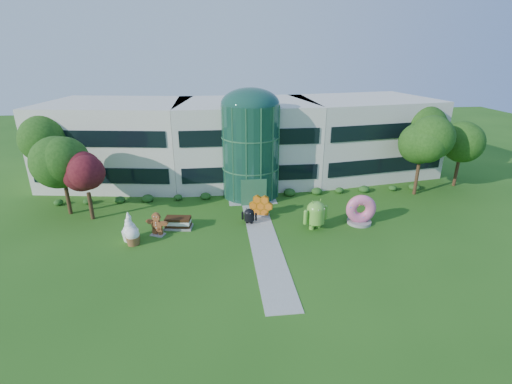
{
  "coord_description": "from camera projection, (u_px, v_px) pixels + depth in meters",
  "views": [
    {
      "loc": [
        -3.88,
        -25.85,
        15.08
      ],
      "look_at": [
        -0.12,
        6.0,
        2.6
      ],
      "focal_mm": 26.0,
      "sensor_mm": 36.0,
      "label": 1
    }
  ],
  "objects": [
    {
      "name": "android_green",
      "position": [
        316.0,
        213.0,
        32.7
      ],
      "size": [
        3.14,
        2.65,
        3.02
      ],
      "primitive_type": null,
      "rotation": [
        0.0,
        0.0,
        0.39
      ],
      "color": "#65AF38",
      "rests_on": "ground"
    },
    {
      "name": "android_black",
      "position": [
        249.0,
        215.0,
        33.81
      ],
      "size": [
        1.75,
        1.44,
        1.71
      ],
      "primitive_type": null,
      "rotation": [
        0.0,
        0.0,
        -0.32
      ],
      "color": "black",
      "rests_on": "ground"
    },
    {
      "name": "walkway",
      "position": [
        263.0,
        237.0,
        31.66
      ],
      "size": [
        2.4,
        20.0,
        0.04
      ],
      "primitive_type": "cube",
      "color": "#9E9E93",
      "rests_on": "ground"
    },
    {
      "name": "gingerbread",
      "position": [
        157.0,
        224.0,
        31.64
      ],
      "size": [
        2.47,
        1.74,
        2.13
      ],
      "primitive_type": null,
      "rotation": [
        0.0,
        0.0,
        -0.41
      ],
      "color": "brown",
      "rests_on": "ground"
    },
    {
      "name": "tree_red",
      "position": [
        88.0,
        189.0,
        33.98
      ],
      "size": [
        4.0,
        4.0,
        6.0
      ],
      "primitive_type": null,
      "color": "#3F0C14",
      "rests_on": "ground"
    },
    {
      "name": "froyo",
      "position": [
        129.0,
        226.0,
        30.79
      ],
      "size": [
        1.65,
        1.65,
        2.54
      ],
      "primitive_type": null,
      "rotation": [
        0.0,
        0.0,
        -0.12
      ],
      "color": "white",
      "rests_on": "ground"
    },
    {
      "name": "building",
      "position": [
        245.0,
        140.0,
        44.79
      ],
      "size": [
        46.0,
        15.0,
        9.3
      ],
      "primitive_type": null,
      "color": "beige",
      "rests_on": "ground"
    },
    {
      "name": "cupcake",
      "position": [
        133.0,
        236.0,
        30.25
      ],
      "size": [
        1.34,
        1.34,
        1.45
      ],
      "primitive_type": null,
      "rotation": [
        0.0,
        0.0,
        0.11
      ],
      "color": "white",
      "rests_on": "ground"
    },
    {
      "name": "ice_cream_sandwich",
      "position": [
        178.0,
        223.0,
        33.02
      ],
      "size": [
        2.59,
        1.58,
        1.08
      ],
      "primitive_type": null,
      "rotation": [
        0.0,
        0.0,
        -0.16
      ],
      "color": "black",
      "rests_on": "ground"
    },
    {
      "name": "trees_backdrop",
      "position": [
        250.0,
        155.0,
        40.32
      ],
      "size": [
        52.0,
        8.0,
        8.4
      ],
      "primitive_type": null,
      "color": "#1A4010",
      "rests_on": "ground"
    },
    {
      "name": "atrium",
      "position": [
        251.0,
        151.0,
        39.14
      ],
      "size": [
        6.0,
        6.0,
        9.8
      ],
      "primitive_type": "cylinder",
      "color": "#194738",
      "rests_on": "ground"
    },
    {
      "name": "donut",
      "position": [
        360.0,
        209.0,
        33.68
      ],
      "size": [
        2.88,
        1.62,
        2.86
      ],
      "primitive_type": null,
      "rotation": [
        0.0,
        0.0,
        -0.11
      ],
      "color": "#DD548C",
      "rests_on": "ground"
    },
    {
      "name": "ground",
      "position": [
        266.0,
        249.0,
        29.82
      ],
      "size": [
        140.0,
        140.0,
        0.0
      ],
      "primitive_type": "plane",
      "color": "#215114",
      "rests_on": "ground"
    },
    {
      "name": "honeycomb",
      "position": [
        261.0,
        207.0,
        35.38
      ],
      "size": [
        2.54,
        1.49,
        1.88
      ],
      "primitive_type": null,
      "rotation": [
        0.0,
        0.0,
        -0.28
      ],
      "color": "orange",
      "rests_on": "ground"
    }
  ]
}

